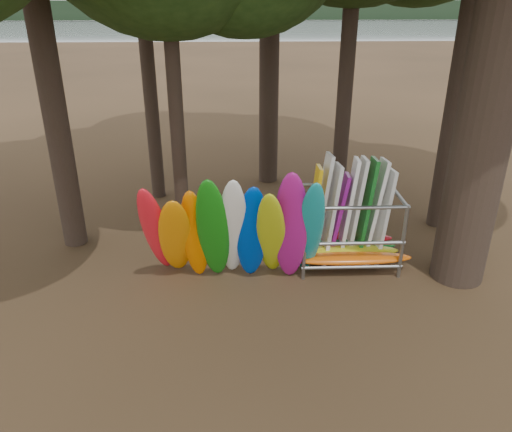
{
  "coord_description": "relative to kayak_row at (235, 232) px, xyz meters",
  "views": [
    {
      "loc": [
        -0.48,
        -9.52,
        6.45
      ],
      "look_at": [
        -0.09,
        1.5,
        1.4
      ],
      "focal_mm": 35.0,
      "sensor_mm": 36.0,
      "label": 1
    }
  ],
  "objects": [
    {
      "name": "ground",
      "position": [
        0.6,
        -0.62,
        -1.4
      ],
      "size": [
        120.0,
        120.0,
        0.0
      ],
      "primitive_type": "plane",
      "color": "#47331E",
      "rests_on": "ground"
    },
    {
      "name": "lake",
      "position": [
        0.6,
        59.38,
        -1.4
      ],
      "size": [
        160.0,
        160.0,
        0.0
      ],
      "primitive_type": "plane",
      "color": "gray",
      "rests_on": "ground"
    },
    {
      "name": "far_shore",
      "position": [
        0.6,
        109.38,
        0.6
      ],
      "size": [
        160.0,
        4.0,
        4.0
      ],
      "primitive_type": "cube",
      "color": "black",
      "rests_on": "ground"
    },
    {
      "name": "kayak_row",
      "position": [
        0.0,
        0.0,
        0.0
      ],
      "size": [
        4.17,
        2.13,
        3.19
      ],
      "color": "red",
      "rests_on": "ground"
    },
    {
      "name": "storage_rack",
      "position": [
        2.81,
        0.99,
        -0.47
      ],
      "size": [
        3.06,
        1.61,
        2.83
      ],
      "color": "gray",
      "rests_on": "ground"
    }
  ]
}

